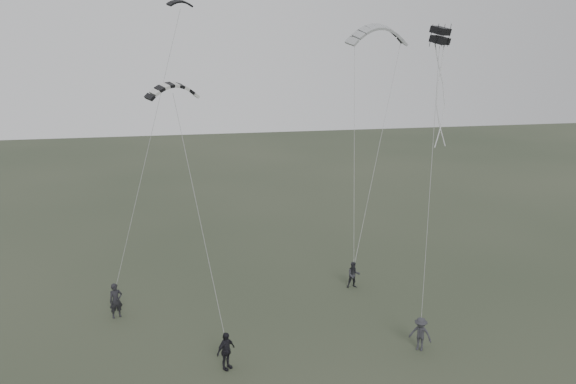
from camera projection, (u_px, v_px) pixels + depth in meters
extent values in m
plane|color=#2B3626|center=(292.00, 352.00, 26.98)|extent=(140.00, 140.00, 0.00)
imported|color=black|center=(116.00, 301.00, 30.23)|extent=(0.83, 0.69, 1.94)
imported|color=#26272C|center=(354.00, 275.00, 33.99)|extent=(0.84, 0.68, 1.63)
imported|color=black|center=(226.00, 351.00, 25.38)|extent=(1.10, 1.01, 1.81)
imported|color=#2B2B30|center=(420.00, 334.00, 26.99)|extent=(1.24, 1.17, 1.69)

